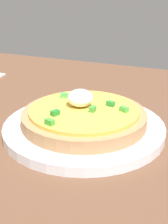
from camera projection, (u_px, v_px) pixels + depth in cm
name	position (u px, v px, depth cm)	size (l,w,h in cm)	color
dining_table	(14.00, 147.00, 51.11)	(96.28, 77.05, 3.44)	brown
plate	(84.00, 128.00, 51.77)	(25.47, 25.47, 1.54)	white
pizza	(84.00, 116.00, 50.99)	(19.63, 19.63, 5.27)	tan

